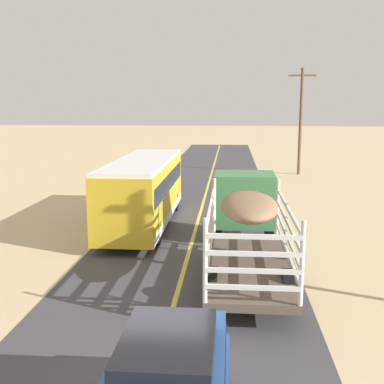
% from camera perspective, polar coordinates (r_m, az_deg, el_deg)
% --- Properties ---
extents(livestock_truck, '(2.53, 9.70, 3.02)m').
position_cam_1_polar(livestock_truck, '(18.12, 6.46, -2.28)').
color(livestock_truck, '#3F7F4C').
rests_on(livestock_truck, road_surface).
extents(bus, '(2.54, 10.00, 3.21)m').
position_cam_1_polar(bus, '(22.71, -5.82, 0.24)').
color(bus, gold).
rests_on(bus, road_surface).
extents(power_pole_mid, '(2.20, 0.24, 8.65)m').
position_cam_1_polar(power_pole_mid, '(40.25, 12.94, 8.63)').
color(power_pole_mid, brown).
rests_on(power_pole_mid, ground).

